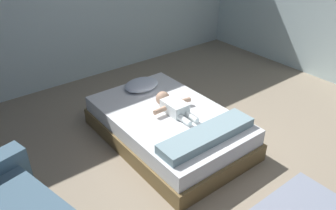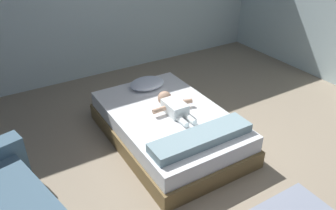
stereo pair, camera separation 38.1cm
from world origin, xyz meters
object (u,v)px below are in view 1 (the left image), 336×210
object	(u,v)px
pillow	(142,85)
baby	(172,105)
toothbrush	(185,100)
bed	(168,127)

from	to	relation	value
pillow	baby	distance (m)	0.67
baby	toothbrush	world-z (taller)	baby
pillow	toothbrush	distance (m)	0.63
pillow	toothbrush	bearing A→B (deg)	-66.89
pillow	baby	xyz separation A→B (m)	(-0.02, -0.67, 0.01)
pillow	toothbrush	size ratio (longest dim) A/B	3.81
bed	pillow	size ratio (longest dim) A/B	4.19
pillow	baby	bearing A→B (deg)	-91.92
bed	pillow	distance (m)	0.73
pillow	toothbrush	xyz separation A→B (m)	(0.25, -0.58, -0.06)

